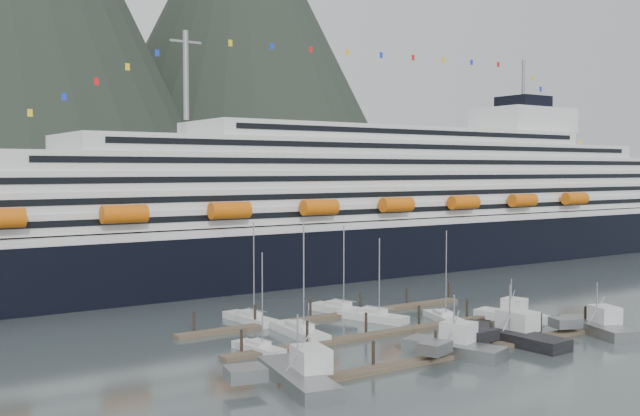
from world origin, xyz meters
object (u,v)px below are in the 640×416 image
(cruise_ship, at_px, (362,213))
(sailboat_h, at_px, (443,318))
(trawler_e, at_px, (511,315))
(sailboat_f, at_px, (339,310))
(sailboat_e, at_px, (250,319))
(sailboat_b, at_px, (300,332))
(trawler_c, at_px, (509,334))
(trawler_b, at_px, (453,347))
(trawler_d, at_px, (595,326))
(sailboat_c, at_px, (373,317))
(trawler_a, at_px, (296,376))
(sailboat_a, at_px, (259,349))

(cruise_ship, height_order, sailboat_h, cruise_ship)
(cruise_ship, height_order, trawler_e, cruise_ship)
(sailboat_f, bearing_deg, sailboat_e, 70.83)
(sailboat_b, bearing_deg, trawler_c, -126.73)
(trawler_b, xyz_separation_m, trawler_c, (10.22, 0.87, 0.02))
(trawler_d, bearing_deg, sailboat_e, 65.94)
(sailboat_c, bearing_deg, trawler_a, 109.49)
(sailboat_b, bearing_deg, trawler_b, -148.04)
(sailboat_b, height_order, trawler_a, sailboat_b)
(trawler_a, distance_m, trawler_c, 31.61)
(sailboat_a, height_order, trawler_e, sailboat_a)
(sailboat_f, xyz_separation_m, trawler_c, (6.31, -27.31, 0.54))
(sailboat_c, bearing_deg, sailboat_h, -144.74)
(sailboat_e, xyz_separation_m, sailboat_h, (23.05, -14.39, -0.01))
(trawler_a, xyz_separation_m, trawler_e, (41.67, 9.59, -0.11))
(sailboat_c, xyz_separation_m, sailboat_e, (-15.01, 8.66, 0.00))
(trawler_c, distance_m, trawler_d, 13.71)
(sailboat_a, distance_m, trawler_d, 44.36)
(sailboat_e, relative_size, trawler_d, 1.14)
(sailboat_a, xyz_separation_m, sailboat_b, (8.51, 4.41, 0.05))
(sailboat_b, distance_m, trawler_b, 20.48)
(trawler_a, bearing_deg, trawler_e, -65.26)
(sailboat_a, distance_m, trawler_e, 38.36)
(trawler_b, bearing_deg, sailboat_h, -58.65)
(trawler_b, height_order, trawler_e, trawler_b)
(sailboat_c, height_order, sailboat_h, sailboat_h)
(sailboat_e, bearing_deg, sailboat_f, -101.22)
(sailboat_a, bearing_deg, trawler_c, -122.48)
(trawler_c, relative_size, trawler_d, 1.23)
(sailboat_a, distance_m, sailboat_e, 17.27)
(trawler_b, distance_m, trawler_d, 23.73)
(sailboat_a, height_order, trawler_c, sailboat_a)
(sailboat_c, distance_m, sailboat_h, 9.88)
(sailboat_b, relative_size, sailboat_f, 1.16)
(sailboat_a, bearing_deg, trawler_b, -135.49)
(sailboat_c, height_order, trawler_d, sailboat_c)
(trawler_a, height_order, trawler_c, trawler_c)
(sailboat_e, distance_m, trawler_a, 31.47)
(sailboat_f, bearing_deg, sailboat_c, 170.96)
(trawler_c, xyz_separation_m, trawler_d, (13.43, -2.75, -0.05))
(sailboat_e, height_order, trawler_b, sailboat_e)
(sailboat_c, distance_m, trawler_e, 19.34)
(trawler_e, bearing_deg, sailboat_f, 26.74)
(sailboat_e, bearing_deg, sailboat_b, 179.50)
(sailboat_c, bearing_deg, trawler_d, -159.18)
(sailboat_h, xyz_separation_m, trawler_b, (-12.62, -15.04, 0.54))
(trawler_a, bearing_deg, trawler_b, -78.03)
(sailboat_b, height_order, sailboat_f, sailboat_b)
(trawler_a, bearing_deg, trawler_d, -80.53)
(sailboat_c, xyz_separation_m, trawler_e, (15.72, -11.25, 0.43))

